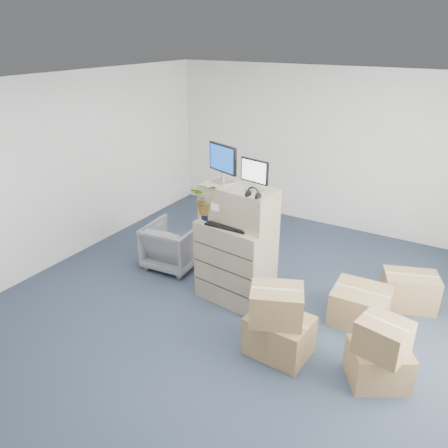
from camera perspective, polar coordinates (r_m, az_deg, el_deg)
The scene contains 16 objects.
ground at distance 5.64m, azimuth 0.40°, elevation -12.19°, with size 7.00×7.00×0.00m, color #222C3D.
wall_back at distance 8.02m, azimuth 13.41°, elevation 9.46°, with size 6.00×0.02×2.80m, color silver.
filing_cabinet_lower at distance 5.74m, azimuth 1.51°, elevation -4.97°, with size 0.94×0.58×1.10m, color gray.
filing_cabinet_upper at distance 5.44m, azimuth 1.92°, elevation 2.49°, with size 0.94×0.47×0.47m, color gray.
monitor_left at distance 5.45m, azimuth -0.17°, elevation 8.18°, with size 0.47×0.26×0.48m.
monitor_right at distance 5.17m, azimuth 3.99°, elevation 6.60°, with size 0.39×0.19×0.39m.
headphones at distance 5.02m, azimuth 3.83°, elevation 4.00°, with size 0.17×0.17×0.02m, color black.
keyboard at distance 5.41m, azimuth 0.55°, elevation -0.18°, with size 0.55×0.23×0.03m, color black.
mouse at distance 5.22m, azimuth 3.50°, elevation -1.11°, with size 0.10×0.06×0.03m, color silver.
water_bottle at distance 5.45m, azimuth 2.35°, elevation 1.29°, with size 0.07×0.07×0.26m, color gray.
phone_dock at distance 5.54m, azimuth 1.80°, elevation 0.82°, with size 0.07×0.06×0.14m.
external_drive at distance 5.42m, azimuth 4.89°, elevation 0.01°, with size 0.23×0.17×0.07m, color black.
tissue_box at distance 5.32m, azimuth 4.83°, elevation 0.54°, with size 0.26×0.13×0.10m, color #4696EF.
potted_plant at distance 5.52m, azimuth -2.17°, elevation 2.85°, with size 0.46×0.49×0.42m.
office_chair at distance 6.64m, azimuth -6.71°, elevation -2.53°, with size 0.74×0.69×0.76m, color slate.
cardboard_boxes at distance 5.29m, azimuth 15.81°, elevation -11.86°, with size 1.84×2.36×0.85m.
Camera 1 is at (2.29, -3.93, 3.33)m, focal length 35.00 mm.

